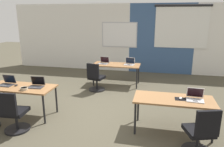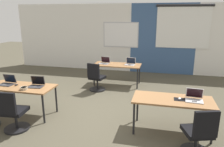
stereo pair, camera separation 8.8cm
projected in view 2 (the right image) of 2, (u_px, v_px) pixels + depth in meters
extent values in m
plane|color=#4C4738|center=(99.00, 111.00, 5.49)|extent=(24.00, 24.00, 0.00)
cube|color=silver|center=(127.00, 38.00, 9.06)|extent=(10.00, 0.20, 2.80)
cube|color=#385684|center=(163.00, 39.00, 8.64)|extent=(2.57, 0.01, 2.80)
cube|color=#B7B7BC|center=(121.00, 35.00, 8.97)|extent=(1.48, 0.02, 1.04)
cube|color=white|center=(121.00, 35.00, 8.97)|extent=(1.40, 0.02, 0.96)
cube|color=white|center=(183.00, 28.00, 8.33)|extent=(2.00, 0.02, 1.57)
cylinder|color=black|center=(185.00, 5.00, 8.11)|extent=(2.10, 0.10, 0.10)
cube|color=olive|center=(21.00, 87.00, 5.13)|extent=(1.60, 0.70, 0.04)
cylinder|color=black|center=(43.00, 109.00, 4.78)|extent=(0.04, 0.04, 0.68)
cylinder|color=black|center=(5.00, 94.00, 5.68)|extent=(0.04, 0.04, 0.68)
cylinder|color=black|center=(56.00, 99.00, 5.34)|extent=(0.04, 0.04, 0.68)
cube|color=olive|center=(173.00, 100.00, 4.35)|extent=(1.60, 0.70, 0.04)
cylinder|color=black|center=(134.00, 119.00, 4.33)|extent=(0.04, 0.04, 0.68)
cylinder|color=black|center=(213.00, 127.00, 4.00)|extent=(0.04, 0.04, 0.68)
cylinder|color=black|center=(137.00, 107.00, 4.89)|extent=(0.04, 0.04, 0.68)
cylinder|color=black|center=(207.00, 113.00, 4.56)|extent=(0.04, 0.04, 0.68)
cube|color=olive|center=(117.00, 65.00, 7.37)|extent=(1.60, 0.70, 0.04)
cylinder|color=black|center=(94.00, 76.00, 7.35)|extent=(0.04, 0.04, 0.68)
cylinder|color=black|center=(137.00, 79.00, 7.02)|extent=(0.04, 0.04, 0.68)
cylinder|color=black|center=(99.00, 72.00, 7.91)|extent=(0.04, 0.04, 0.68)
cylinder|color=black|center=(139.00, 74.00, 7.58)|extent=(0.04, 0.04, 0.68)
cube|color=#9E9EA3|center=(104.00, 64.00, 7.43)|extent=(0.36, 0.27, 0.02)
cube|color=#4C4C4F|center=(103.00, 64.00, 7.38)|extent=(0.10, 0.07, 0.00)
cube|color=#9E9EA3|center=(106.00, 60.00, 7.53)|extent=(0.34, 0.11, 0.22)
cube|color=black|center=(106.00, 60.00, 7.52)|extent=(0.30, 0.09, 0.19)
cylinder|color=black|center=(98.00, 89.00, 7.00)|extent=(0.52, 0.52, 0.04)
cylinder|color=black|center=(97.00, 84.00, 6.95)|extent=(0.06, 0.06, 0.34)
cube|color=black|center=(97.00, 77.00, 6.89)|extent=(0.51, 0.51, 0.08)
cube|color=black|center=(93.00, 71.00, 6.60)|extent=(0.40, 0.13, 0.46)
sphere|color=black|center=(101.00, 87.00, 7.21)|extent=(0.04, 0.04, 0.04)
sphere|color=black|center=(103.00, 91.00, 6.85)|extent=(0.04, 0.04, 0.04)
sphere|color=black|center=(90.00, 89.00, 7.02)|extent=(0.04, 0.04, 0.04)
cube|color=#333338|center=(6.00, 85.00, 5.21)|extent=(0.33, 0.24, 0.02)
cube|color=#4C4C4F|center=(5.00, 85.00, 5.16)|extent=(0.09, 0.06, 0.00)
cube|color=#333338|center=(10.00, 78.00, 5.31)|extent=(0.33, 0.07, 0.21)
cube|color=black|center=(10.00, 78.00, 5.31)|extent=(0.30, 0.06, 0.19)
ellipsoid|color=black|center=(16.00, 85.00, 5.17)|extent=(0.06, 0.10, 0.03)
cube|color=silver|center=(194.00, 101.00, 4.23)|extent=(0.35, 0.26, 0.02)
cube|color=#4C4C4F|center=(194.00, 101.00, 4.18)|extent=(0.09, 0.07, 0.00)
cube|color=silver|center=(194.00, 93.00, 4.33)|extent=(0.33, 0.09, 0.21)
cube|color=black|center=(195.00, 93.00, 4.32)|extent=(0.30, 0.08, 0.19)
cube|color=black|center=(180.00, 99.00, 4.32)|extent=(0.22, 0.19, 0.00)
ellipsoid|color=silver|center=(180.00, 99.00, 4.32)|extent=(0.08, 0.11, 0.03)
cylinder|color=black|center=(196.00, 142.00, 3.76)|extent=(0.06, 0.06, 0.34)
cube|color=black|center=(197.00, 132.00, 3.71)|extent=(0.55, 0.55, 0.08)
cube|color=black|center=(206.00, 125.00, 3.40)|extent=(0.40, 0.18, 0.46)
sphere|color=black|center=(189.00, 144.00, 4.04)|extent=(0.04, 0.04, 0.04)
cube|color=#333338|center=(36.00, 87.00, 5.06)|extent=(0.35, 0.26, 0.02)
cube|color=#4C4C4F|center=(35.00, 87.00, 5.01)|extent=(0.10, 0.07, 0.00)
cube|color=#333338|center=(38.00, 80.00, 5.16)|extent=(0.33, 0.08, 0.22)
cube|color=black|center=(38.00, 80.00, 5.15)|extent=(0.30, 0.07, 0.19)
cylinder|color=black|center=(17.00, 128.00, 4.61)|extent=(0.52, 0.52, 0.04)
cylinder|color=black|center=(16.00, 120.00, 4.56)|extent=(0.06, 0.06, 0.34)
cube|color=black|center=(15.00, 111.00, 4.50)|extent=(0.48, 0.48, 0.08)
cube|color=black|center=(6.00, 104.00, 4.19)|extent=(0.40, 0.10, 0.46)
sphere|color=black|center=(23.00, 123.00, 4.83)|extent=(0.04, 0.04, 0.04)
sphere|color=black|center=(25.00, 131.00, 4.51)|extent=(0.04, 0.04, 0.04)
sphere|color=black|center=(6.00, 129.00, 4.57)|extent=(0.04, 0.04, 0.04)
cube|color=silver|center=(130.00, 65.00, 7.27)|extent=(0.36, 0.27, 0.02)
cube|color=#4C4C4F|center=(129.00, 65.00, 7.22)|extent=(0.10, 0.07, 0.00)
cube|color=silver|center=(131.00, 61.00, 7.36)|extent=(0.33, 0.09, 0.22)
cube|color=black|center=(131.00, 61.00, 7.35)|extent=(0.30, 0.08, 0.19)
cylinder|color=tan|center=(24.00, 88.00, 4.89)|extent=(0.17, 0.17, 0.05)
torus|color=tan|center=(24.00, 87.00, 4.88)|extent=(0.18, 0.18, 0.02)
cylinder|color=gold|center=(24.00, 87.00, 4.88)|extent=(0.14, 0.14, 0.01)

